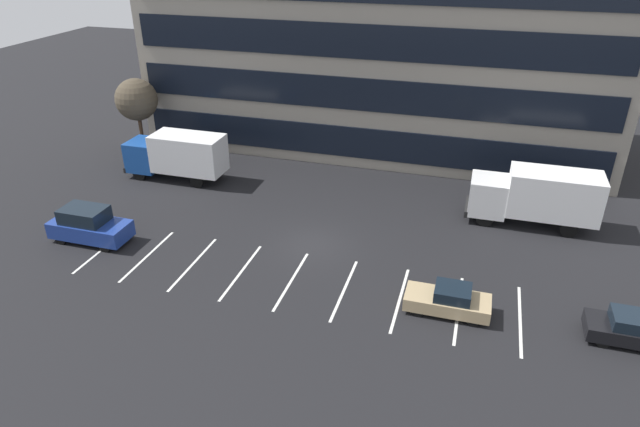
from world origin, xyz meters
name	(u,v)px	position (x,y,z in m)	size (l,w,h in m)	color
ground_plane	(313,244)	(0.00, 0.00, 0.00)	(120.00, 120.00, 0.00)	black
office_building	(380,53)	(0.00, 17.95, 7.20)	(35.34, 12.77, 14.40)	gray
lot_markings	(291,280)	(0.00, -3.75, 0.00)	(22.54, 5.40, 0.01)	silver
box_truck_blue	(177,154)	(-11.84, 6.07, 1.88)	(7.21, 2.39, 3.34)	#194799
box_truck_white	(536,195)	(12.00, 6.10, 1.96)	(7.50, 2.48, 3.48)	white
sedan_black	(633,330)	(15.77, -3.98, 0.67)	(3.95, 1.65, 1.42)	black
sedan_tan	(448,300)	(7.90, -4.11, 0.67)	(3.94, 1.65, 1.41)	tan
suv_navy	(89,225)	(-12.40, -3.18, 0.99)	(4.55, 1.93, 2.06)	navy
bare_tree	(136,100)	(-17.00, 9.67, 4.35)	(3.18, 3.18, 5.96)	#473323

